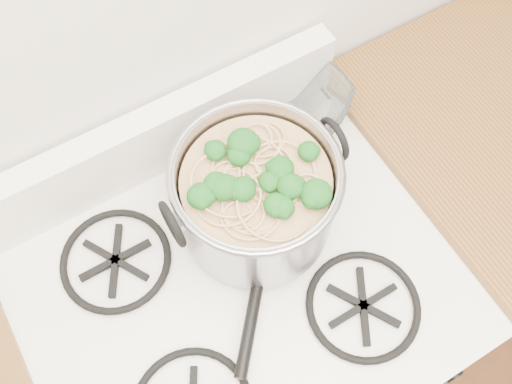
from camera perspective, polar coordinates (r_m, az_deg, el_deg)
name	(u,v)px	position (r m, az deg, el deg)	size (l,w,h in m)	color
gas_range	(243,340)	(1.49, -1.26, -14.59)	(0.76, 0.66, 0.92)	white
counter_right	(509,178)	(1.78, 23.98, 1.27)	(1.00, 0.65, 0.92)	silver
stock_pot	(256,196)	(0.98, 0.00, -0.45)	(0.32, 0.29, 0.19)	gray
spatula	(267,235)	(1.04, 1.08, -4.36)	(0.29, 0.31, 0.02)	black
glass_bowl	(259,114)	(1.16, 0.33, 7.82)	(0.13, 0.13, 0.03)	white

